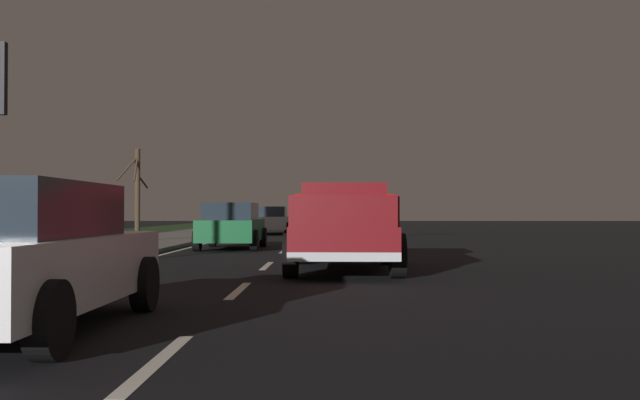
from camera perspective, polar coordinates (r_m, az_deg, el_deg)
The scene contains 9 objects.
ground at distance 28.36m, azimuth -2.21°, elevation -3.46°, with size 144.00×144.00×0.00m, color black.
sidewalk_shoulder at distance 29.20m, azimuth -13.47°, elevation -3.25°, with size 108.00×4.00×0.12m, color slate.
grass_verge at distance 30.80m, azimuth -22.54°, elevation -3.19°, with size 108.00×6.00×0.01m, color #1E3819.
lane_markings at distance 30.90m, azimuth -6.65°, elevation -3.24°, with size 108.43×3.54×0.01m.
pickup_truck at distance 15.53m, azimuth 1.94°, elevation -2.16°, with size 5.47×2.37×1.87m.
sedan_silver at distance 40.41m, azimuth -3.85°, elevation -1.60°, with size 4.41×2.04×1.54m.
sedan_green at distance 24.13m, azimuth -7.03°, elevation -2.03°, with size 4.41×2.03×1.54m.
sedan_white at distance 8.01m, azimuth -22.93°, elevation -4.11°, with size 4.41×2.04×1.54m.
bare_tree_far at distance 39.52m, azimuth -14.35°, elevation 0.79°, with size 1.53×1.36×4.63m.
Camera 1 is at (-1.30, -1.40, 1.23)m, focal length 40.21 mm.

